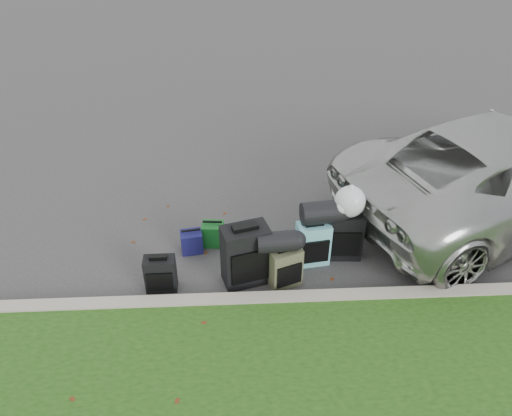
{
  "coord_description": "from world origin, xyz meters",
  "views": [
    {
      "loc": [
        -0.36,
        -5.09,
        4.17
      ],
      "look_at": [
        -0.1,
        0.2,
        0.55
      ],
      "focal_mm": 35.0,
      "sensor_mm": 36.0,
      "label": 1
    }
  ],
  "objects_px": {
    "suitcase_large_black_right": "(345,235)",
    "tote_green": "(213,234)",
    "tote_navy": "(192,242)",
    "suitcase_large_black_left": "(246,255)",
    "suitcase_olive": "(285,267)",
    "suitcase_teal": "(313,243)",
    "suitcase_small_black": "(161,274)",
    "suv": "(512,170)"
  },
  "relations": [
    {
      "from": "suitcase_small_black",
      "to": "suitcase_teal",
      "type": "bearing_deg",
      "value": 11.27
    },
    {
      "from": "suitcase_small_black",
      "to": "suitcase_large_black_right",
      "type": "bearing_deg",
      "value": 11.53
    },
    {
      "from": "suv",
      "to": "suitcase_teal",
      "type": "relative_size",
      "value": 8.57
    },
    {
      "from": "tote_green",
      "to": "tote_navy",
      "type": "height_order",
      "value": "tote_green"
    },
    {
      "from": "tote_navy",
      "to": "tote_green",
      "type": "bearing_deg",
      "value": 17.43
    },
    {
      "from": "suitcase_large_black_right",
      "to": "tote_green",
      "type": "xyz_separation_m",
      "value": [
        -1.68,
        0.33,
        -0.17
      ]
    },
    {
      "from": "suitcase_large_black_left",
      "to": "suitcase_large_black_right",
      "type": "distance_m",
      "value": 1.34
    },
    {
      "from": "suitcase_teal",
      "to": "suitcase_large_black_right",
      "type": "relative_size",
      "value": 0.89
    },
    {
      "from": "suitcase_olive",
      "to": "suitcase_large_black_right",
      "type": "height_order",
      "value": "suitcase_large_black_right"
    },
    {
      "from": "suitcase_olive",
      "to": "tote_green",
      "type": "distance_m",
      "value": 1.2
    },
    {
      "from": "suitcase_large_black_left",
      "to": "suitcase_large_black_right",
      "type": "xyz_separation_m",
      "value": [
        1.27,
        0.41,
        -0.06
      ]
    },
    {
      "from": "suitcase_large_black_left",
      "to": "suitcase_olive",
      "type": "relative_size",
      "value": 1.5
    },
    {
      "from": "tote_navy",
      "to": "suitcase_small_black",
      "type": "bearing_deg",
      "value": -123.55
    },
    {
      "from": "suitcase_large_black_left",
      "to": "suitcase_large_black_right",
      "type": "height_order",
      "value": "suitcase_large_black_left"
    },
    {
      "from": "suitcase_small_black",
      "to": "suitcase_teal",
      "type": "height_order",
      "value": "suitcase_teal"
    },
    {
      "from": "tote_green",
      "to": "suitcase_small_black",
      "type": "bearing_deg",
      "value": -120.39
    },
    {
      "from": "suitcase_large_black_right",
      "to": "tote_green",
      "type": "distance_m",
      "value": 1.72
    },
    {
      "from": "suitcase_olive",
      "to": "suitcase_teal",
      "type": "relative_size",
      "value": 0.9
    },
    {
      "from": "suv",
      "to": "suitcase_large_black_left",
      "type": "distance_m",
      "value": 3.99
    },
    {
      "from": "suv",
      "to": "suitcase_large_black_left",
      "type": "xyz_separation_m",
      "value": [
        -3.76,
        -1.31,
        -0.3
      ]
    },
    {
      "from": "tote_navy",
      "to": "suitcase_olive",
      "type": "bearing_deg",
      "value": -39.65
    },
    {
      "from": "suitcase_large_black_left",
      "to": "suitcase_teal",
      "type": "bearing_deg",
      "value": 3.9
    },
    {
      "from": "suitcase_teal",
      "to": "suitcase_large_black_right",
      "type": "bearing_deg",
      "value": 5.18
    },
    {
      "from": "suitcase_teal",
      "to": "tote_navy",
      "type": "bearing_deg",
      "value": 160.78
    },
    {
      "from": "suv",
      "to": "suitcase_large_black_right",
      "type": "height_order",
      "value": "suv"
    },
    {
      "from": "suitcase_olive",
      "to": "tote_navy",
      "type": "bearing_deg",
      "value": 128.19
    },
    {
      "from": "suitcase_olive",
      "to": "suitcase_large_black_right",
      "type": "bearing_deg",
      "value": 10.02
    },
    {
      "from": "suv",
      "to": "suitcase_large_black_right",
      "type": "relative_size",
      "value": 7.64
    },
    {
      "from": "suitcase_olive",
      "to": "suv",
      "type": "bearing_deg",
      "value": 1.69
    },
    {
      "from": "suv",
      "to": "tote_green",
      "type": "xyz_separation_m",
      "value": [
        -4.17,
        -0.57,
        -0.53
      ]
    },
    {
      "from": "suitcase_olive",
      "to": "suitcase_large_black_right",
      "type": "xyz_separation_m",
      "value": [
        0.81,
        0.49,
        0.07
      ]
    },
    {
      "from": "tote_green",
      "to": "tote_navy",
      "type": "relative_size",
      "value": 1.09
    },
    {
      "from": "suv",
      "to": "suitcase_small_black",
      "type": "xyz_separation_m",
      "value": [
        -4.76,
        -1.4,
        -0.46
      ]
    },
    {
      "from": "suitcase_large_black_left",
      "to": "tote_navy",
      "type": "relative_size",
      "value": 2.66
    },
    {
      "from": "suitcase_large_black_left",
      "to": "suitcase_olive",
      "type": "height_order",
      "value": "suitcase_large_black_left"
    },
    {
      "from": "suv",
      "to": "suitcase_large_black_right",
      "type": "distance_m",
      "value": 2.67
    },
    {
      "from": "suitcase_olive",
      "to": "suitcase_large_black_right",
      "type": "distance_m",
      "value": 0.95
    },
    {
      "from": "suv",
      "to": "suitcase_olive",
      "type": "height_order",
      "value": "suv"
    },
    {
      "from": "suitcase_large_black_left",
      "to": "tote_navy",
      "type": "height_order",
      "value": "suitcase_large_black_left"
    },
    {
      "from": "suitcase_small_black",
      "to": "tote_green",
      "type": "xyz_separation_m",
      "value": [
        0.59,
        0.83,
        -0.07
      ]
    },
    {
      "from": "suitcase_large_black_left",
      "to": "suitcase_large_black_right",
      "type": "bearing_deg",
      "value": 1.87
    },
    {
      "from": "suitcase_olive",
      "to": "suitcase_small_black",
      "type": "bearing_deg",
      "value": 159.44
    }
  ]
}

